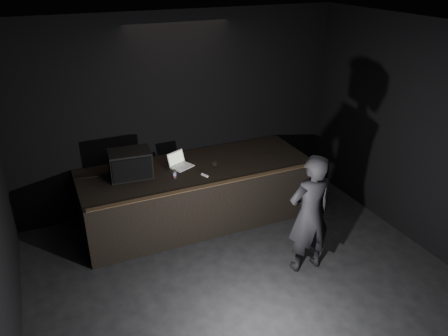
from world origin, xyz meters
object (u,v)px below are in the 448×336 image
stage_monitor (130,164)px  laptop (180,163)px  beer_can (174,174)px  person (309,214)px  stage_riser (198,193)px

stage_monitor → laptop: 0.86m
stage_monitor → laptop: size_ratio=1.57×
stage_monitor → beer_can: size_ratio=4.97×
stage_monitor → person: bearing=-40.3°
stage_monitor → laptop: bearing=7.7°
beer_can → person: size_ratio=0.08×
stage_riser → stage_monitor: size_ratio=5.65×
stage_riser → person: (0.97, -1.98, 0.43)m
beer_can → stage_riser: bearing=25.8°
beer_can → laptop: bearing=60.7°
laptop → person: (1.23, -2.14, -0.13)m
laptop → beer_can: (-0.22, -0.39, 0.01)m
person → beer_can: bearing=-49.3°
stage_riser → beer_can: beer_can is taller
stage_riser → laptop: laptop is taller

